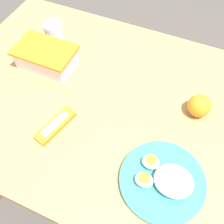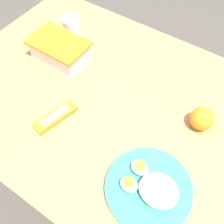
% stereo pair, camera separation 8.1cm
% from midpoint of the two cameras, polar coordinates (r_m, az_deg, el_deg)
% --- Properties ---
extents(ground_plane, '(10.00, 10.00, 0.00)m').
position_cam_midpoint_polar(ground_plane, '(1.53, -0.44, -15.10)').
color(ground_plane, '#4C4742').
extents(table, '(1.25, 0.80, 0.74)m').
position_cam_midpoint_polar(table, '(0.95, -0.68, -2.19)').
color(table, '#AD7F51').
rests_on(table, ground_plane).
extents(food_container, '(0.21, 0.13, 0.08)m').
position_cam_midpoint_polar(food_container, '(0.99, -16.39, 10.97)').
color(food_container, white).
rests_on(food_container, table).
extents(orange_fruit, '(0.07, 0.07, 0.07)m').
position_cam_midpoint_polar(orange_fruit, '(0.85, 15.90, 1.09)').
color(orange_fruit, orange).
rests_on(orange_fruit, table).
extents(rice_plate, '(0.23, 0.23, 0.06)m').
position_cam_midpoint_polar(rice_plate, '(0.73, 8.01, -14.69)').
color(rice_plate, teal).
rests_on(rice_plate, table).
extents(candy_bar, '(0.08, 0.15, 0.02)m').
position_cam_midpoint_polar(candy_bar, '(0.83, -14.92, -3.04)').
color(candy_bar, orange).
rests_on(candy_bar, table).
extents(drinking_glass, '(0.07, 0.07, 0.09)m').
position_cam_midpoint_polar(drinking_glass, '(1.07, -14.72, 16.03)').
color(drinking_glass, silver).
rests_on(drinking_glass, table).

